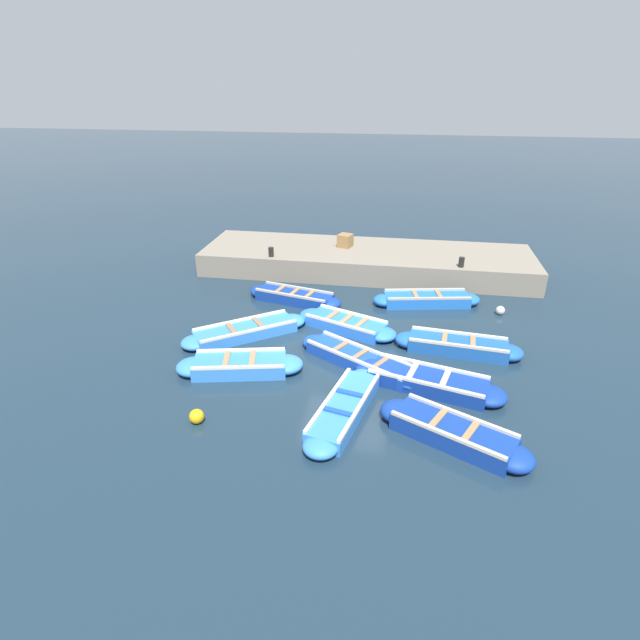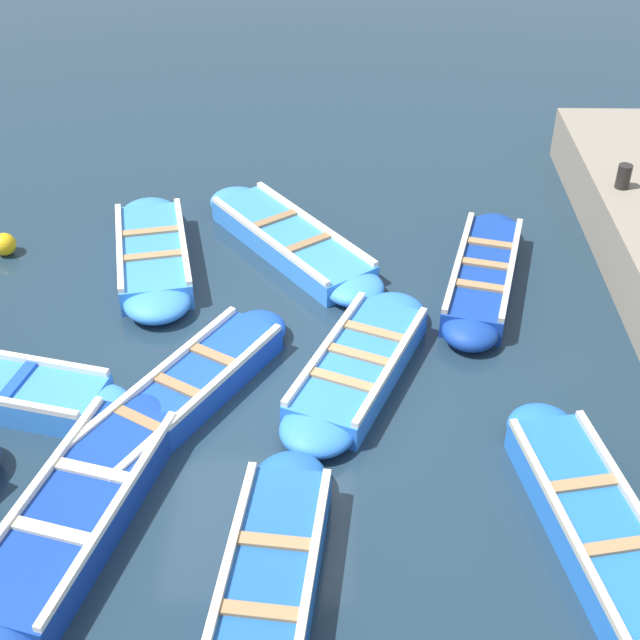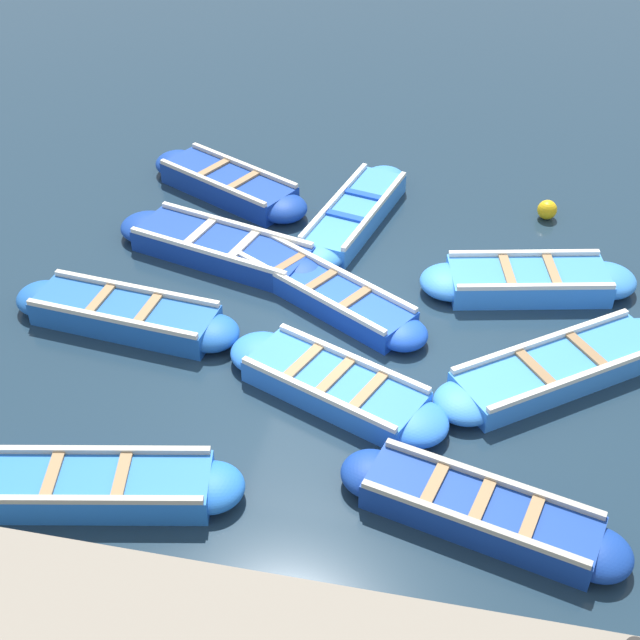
# 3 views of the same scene
# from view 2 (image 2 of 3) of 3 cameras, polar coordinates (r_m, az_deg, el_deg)

# --- Properties ---
(ground_plane) EXTENTS (120.00, 120.00, 0.00)m
(ground_plane) POSITION_cam_2_polar(r_m,az_deg,el_deg) (10.61, -4.26, -4.13)
(ground_plane) COLOR #1C303F
(boat_near_quay) EXTENTS (1.43, 3.64, 0.42)m
(boat_near_quay) POSITION_cam_2_polar(r_m,az_deg,el_deg) (9.18, 17.25, -12.55)
(boat_near_quay) COLOR blue
(boat_near_quay) RESTS_ON ground
(boat_drifting) EXTENTS (1.56, 3.37, 0.43)m
(boat_drifting) POSITION_cam_2_polar(r_m,az_deg,el_deg) (12.80, -10.65, 4.11)
(boat_drifting) COLOR #3884E0
(boat_drifting) RESTS_ON ground
(boat_outer_right) EXTENTS (2.95, 3.51, 0.39)m
(boat_outer_right) POSITION_cam_2_polar(r_m,az_deg,el_deg) (12.95, -1.88, 5.07)
(boat_outer_right) COLOR #3884E0
(boat_outer_right) RESTS_ON ground
(boat_centre) EXTENTS (1.53, 3.42, 0.42)m
(boat_centre) POSITION_cam_2_polar(r_m,az_deg,el_deg) (12.34, 10.41, 2.81)
(boat_centre) COLOR navy
(boat_centre) RESTS_ON ground
(boat_mid_row) EXTENTS (1.83, 3.84, 0.42)m
(boat_mid_row) POSITION_cam_2_polar(r_m,az_deg,el_deg) (9.23, -15.35, -11.84)
(boat_mid_row) COLOR navy
(boat_mid_row) RESTS_ON ground
(boat_end_of_row) EXTENTS (2.56, 3.63, 0.39)m
(boat_end_of_row) POSITION_cam_2_polar(r_m,az_deg,el_deg) (10.28, -9.00, -4.93)
(boat_end_of_row) COLOR #1947B7
(boat_end_of_row) RESTS_ON ground
(boat_tucked) EXTENTS (2.03, 3.31, 0.39)m
(boat_tucked) POSITION_cam_2_polar(r_m,az_deg,el_deg) (10.59, 2.47, -2.99)
(boat_tucked) COLOR blue
(boat_tucked) RESTS_ON ground
(boat_inner_gap) EXTENTS (1.14, 3.51, 0.44)m
(boat_inner_gap) POSITION_cam_2_polar(r_m,az_deg,el_deg) (8.35, -3.34, -16.81)
(boat_inner_gap) COLOR #1E59AD
(boat_inner_gap) RESTS_ON ground
(bollard_north) EXTENTS (0.20, 0.20, 0.35)m
(bollard_north) POSITION_cam_2_polar(r_m,az_deg,el_deg) (13.53, 18.86, 8.69)
(bollard_north) COLOR black
(bollard_north) RESTS_ON quay_wall
(buoy_orange_near) EXTENTS (0.33, 0.33, 0.33)m
(buoy_orange_near) POSITION_cam_2_polar(r_m,az_deg,el_deg) (13.65, -19.54, 4.59)
(buoy_orange_near) COLOR #EAB214
(buoy_orange_near) RESTS_ON ground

